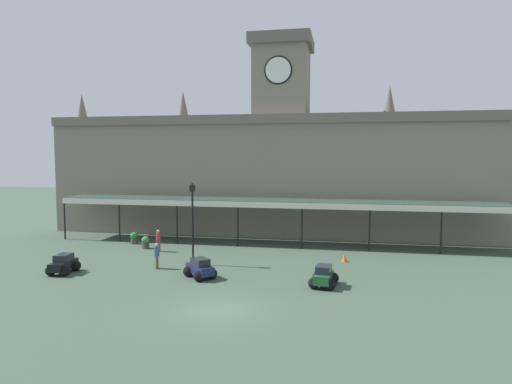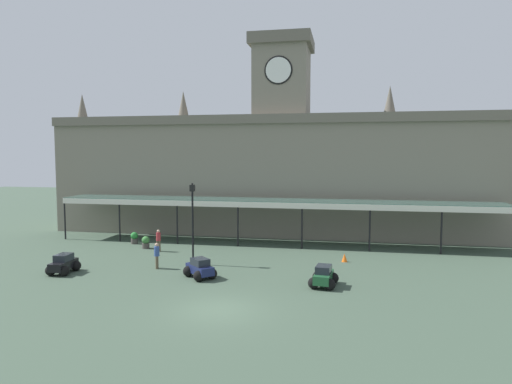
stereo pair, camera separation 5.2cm
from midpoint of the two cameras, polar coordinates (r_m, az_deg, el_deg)
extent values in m
plane|color=#3D5040|center=(22.55, -4.70, -14.43)|extent=(140.00, 140.00, 0.00)
cube|color=gray|center=(42.79, 3.26, 2.09)|extent=(42.60, 6.53, 10.82)
cube|color=#6C6558|center=(39.48, 2.61, 9.14)|extent=(42.60, 0.30, 0.80)
cube|color=gray|center=(43.24, 3.31, 13.40)|extent=(4.80, 4.80, 6.16)
cube|color=#665F53|center=(43.92, 3.34, 18.03)|extent=(5.50, 5.50, 1.00)
cylinder|color=white|center=(40.95, 2.83, 14.94)|extent=(2.20, 0.12, 2.20)
cylinder|color=black|center=(40.99, 2.84, 14.93)|extent=(2.46, 0.06, 2.46)
cone|color=#5F594E|center=(49.99, -20.79, 9.87)|extent=(1.10, 1.10, 2.60)
cone|color=#5F594E|center=(45.31, -9.01, 10.68)|extent=(1.10, 1.10, 2.60)
cone|color=#5F594E|center=(42.77, 16.37, 10.90)|extent=(1.10, 1.10, 2.60)
cube|color=#38564C|center=(37.54, 2.10, -1.09)|extent=(36.06, 3.20, 0.16)
cube|color=silver|center=(35.99, 1.70, -1.66)|extent=(36.06, 0.12, 0.44)
cylinder|color=black|center=(43.10, -22.68, -3.15)|extent=(0.14, 0.14, 3.50)
cylinder|color=black|center=(40.48, -16.59, -3.47)|extent=(0.14, 0.14, 3.50)
cylinder|color=black|center=(38.36, -9.75, -3.78)|extent=(0.14, 0.14, 3.50)
cylinder|color=black|center=(36.86, -2.23, -4.07)|extent=(0.14, 0.14, 3.50)
cylinder|color=black|center=(36.03, 5.79, -4.29)|extent=(0.14, 0.14, 3.50)
cylinder|color=black|center=(35.93, 14.02, -4.44)|extent=(0.14, 0.14, 3.50)
cylinder|color=black|center=(36.56, 22.13, -4.49)|extent=(0.14, 0.14, 3.50)
cube|color=black|center=(31.21, -22.82, -8.36)|extent=(0.97, 2.09, 0.50)
cube|color=#1E232B|center=(31.15, -22.80, -7.52)|extent=(0.85, 1.13, 0.42)
sphere|color=black|center=(30.47, -22.76, -9.06)|extent=(0.64, 0.64, 0.64)
sphere|color=black|center=(30.93, -24.17, -8.91)|extent=(0.64, 0.64, 0.64)
sphere|color=black|center=(31.59, -21.47, -8.53)|extent=(0.64, 0.64, 0.64)
sphere|color=black|center=(32.04, -22.85, -8.40)|extent=(0.64, 0.64, 0.64)
cube|color=#1E512D|center=(26.37, 8.48, -10.43)|extent=(1.10, 2.14, 0.50)
cube|color=#1E232B|center=(26.20, 8.48, -9.49)|extent=(0.92, 1.18, 0.42)
sphere|color=black|center=(27.13, 7.77, -10.42)|extent=(0.64, 0.64, 0.64)
sphere|color=black|center=(27.00, 9.64, -10.52)|extent=(0.64, 0.64, 0.64)
sphere|color=black|center=(25.85, 7.25, -11.19)|extent=(0.64, 0.64, 0.64)
sphere|color=black|center=(25.72, 9.22, -11.30)|extent=(0.64, 0.64, 0.64)
cube|color=#19214C|center=(27.98, -6.95, -9.52)|extent=(2.09, 2.06, 0.50)
cube|color=#1E232B|center=(27.83, -6.92, -8.62)|extent=(1.35, 1.34, 0.42)
sphere|color=black|center=(28.42, -8.39, -9.73)|extent=(0.64, 0.64, 0.64)
sphere|color=black|center=(28.81, -6.81, -9.51)|extent=(0.64, 0.64, 0.64)
sphere|color=black|center=(27.26, -7.10, -10.34)|extent=(0.64, 0.64, 0.64)
sphere|color=black|center=(27.67, -5.47, -10.10)|extent=(0.64, 0.64, 0.64)
cylinder|color=brown|center=(30.75, -12.17, -8.50)|extent=(0.17, 0.17, 0.82)
cylinder|color=brown|center=(30.53, -12.21, -8.59)|extent=(0.17, 0.17, 0.82)
cylinder|color=#334C8C|center=(30.48, -12.21, -7.23)|extent=(0.34, 0.34, 0.62)
sphere|color=tan|center=(30.40, -12.23, -6.44)|extent=(0.23, 0.23, 0.23)
cylinder|color=brown|center=(35.92, -12.11, -6.57)|extent=(0.17, 0.17, 0.82)
cylinder|color=brown|center=(35.75, -11.89, -6.62)|extent=(0.17, 0.17, 0.82)
cylinder|color=#A52D33|center=(35.70, -12.02, -5.47)|extent=(0.34, 0.34, 0.62)
sphere|color=tan|center=(35.63, -12.03, -4.79)|extent=(0.23, 0.23, 0.23)
cylinder|color=black|center=(30.94, -7.84, -4.47)|extent=(0.13, 0.13, 4.93)
cube|color=black|center=(30.62, -7.89, 0.49)|extent=(0.30, 0.30, 0.44)
sphere|color=black|center=(30.61, -7.90, 1.01)|extent=(0.14, 0.14, 0.14)
cone|color=orange|center=(32.36, 11.01, -8.04)|extent=(0.40, 0.40, 0.57)
cylinder|color=#47423D|center=(39.35, -14.87, -5.93)|extent=(0.56, 0.56, 0.42)
sphere|color=#277B31|center=(39.27, -14.88, -5.29)|extent=(0.60, 0.60, 0.60)
cylinder|color=#47423D|center=(37.20, -13.53, -6.52)|extent=(0.56, 0.56, 0.42)
sphere|color=#3B7C39|center=(37.12, -13.55, -5.84)|extent=(0.60, 0.60, 0.60)
camera|label=1|loc=(0.03, -89.95, 0.00)|focal=32.11mm
camera|label=2|loc=(0.03, 90.05, 0.00)|focal=32.11mm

